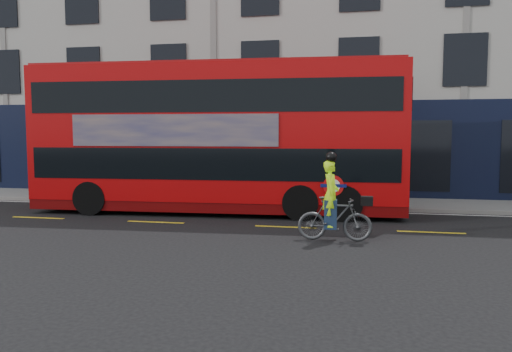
# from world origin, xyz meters

# --- Properties ---
(ground) EXTENTS (120.00, 120.00, 0.00)m
(ground) POSITION_xyz_m (0.00, 0.00, 0.00)
(ground) COLOR black
(ground) RESTS_ON ground
(pavement) EXTENTS (60.00, 3.00, 0.12)m
(pavement) POSITION_xyz_m (0.00, 6.50, 0.06)
(pavement) COLOR gray
(pavement) RESTS_ON ground
(kerb) EXTENTS (60.00, 0.12, 0.13)m
(kerb) POSITION_xyz_m (0.00, 5.00, 0.07)
(kerb) COLOR gray
(kerb) RESTS_ON ground
(building_terrace) EXTENTS (50.00, 10.07, 15.00)m
(building_terrace) POSITION_xyz_m (0.00, 12.94, 7.49)
(building_terrace) COLOR #A7A69E
(building_terrace) RESTS_ON ground
(road_edge_line) EXTENTS (58.00, 0.10, 0.01)m
(road_edge_line) POSITION_xyz_m (0.00, 4.70, 0.00)
(road_edge_line) COLOR silver
(road_edge_line) RESTS_ON ground
(lane_dashes) EXTENTS (58.00, 0.12, 0.01)m
(lane_dashes) POSITION_xyz_m (0.00, 1.50, 0.00)
(lane_dashes) COLOR yellow
(lane_dashes) RESTS_ON ground
(bus) EXTENTS (12.49, 3.38, 4.99)m
(bus) POSITION_xyz_m (1.37, 3.80, 2.56)
(bus) COLOR #B00708
(bus) RESTS_ON ground
(cyclist) EXTENTS (1.87, 0.61, 2.25)m
(cyclist) POSITION_xyz_m (5.42, -0.07, 0.75)
(cyclist) COLOR #45484A
(cyclist) RESTS_ON ground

